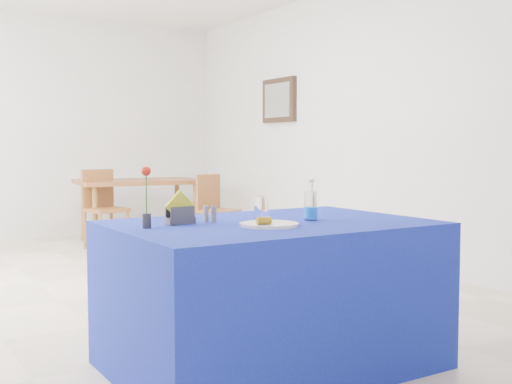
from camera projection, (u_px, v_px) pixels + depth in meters
floor at (132, 292)px, 5.06m from camera, size 7.00×7.00×0.00m
room_shell at (129, 69)px, 4.94m from camera, size 7.00×7.00×7.00m
picture_frame at (279, 100)px, 7.60m from camera, size 0.06×0.64×0.52m
picture_art at (277, 100)px, 7.58m from camera, size 0.02×0.52×0.40m
plate at (269, 225)px, 3.14m from camera, size 0.29×0.29×0.01m
drinking_glass at (261, 209)px, 3.35m from camera, size 0.07×0.07×0.13m
salt_shaker at (206, 214)px, 3.30m from camera, size 0.03×0.03×0.08m
pepper_shaker at (214, 214)px, 3.27m from camera, size 0.03×0.03×0.08m
blue_table at (271, 294)px, 3.34m from camera, size 1.60×1.10×0.76m
water_bottle at (311, 207)px, 3.39m from camera, size 0.07×0.07×0.21m
napkin_holder at (180, 215)px, 3.21m from camera, size 0.16×0.08×0.17m
rose_vase at (146, 199)px, 3.05m from camera, size 0.05×0.05×0.30m
oak_table at (139, 186)px, 7.76m from camera, size 1.53×1.08×0.76m
chair_bg_left at (102, 203)px, 7.26m from camera, size 0.48×0.48×0.89m
chair_bg_right at (214, 205)px, 7.42m from camera, size 0.47×0.47×0.83m
banana_pieces at (264, 221)px, 3.08m from camera, size 0.08×0.05×0.04m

